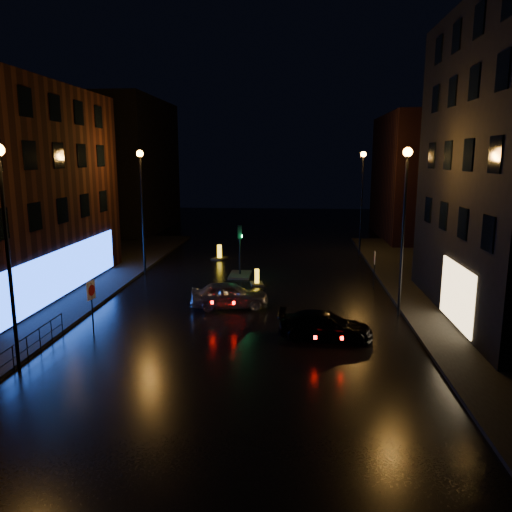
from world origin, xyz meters
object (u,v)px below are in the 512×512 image
Objects in this scene: bollard_near at (257,281)px; road_sign_right at (375,261)px; dark_sedan at (325,326)px; road_sign_left at (91,295)px; bollard_far at (220,256)px; silver_hatchback at (230,295)px; traffic_signal at (240,268)px.

road_sign_right is at bearing -14.01° from bollard_near.
dark_sedan is 10.07m from bollard_near.
bollard_far is at bearing 88.77° from road_sign_left.
bollard_near is 8.58m from bollard_far.
traffic_signal is at bearing -6.00° from silver_hatchback.
dark_sedan is at bearing 76.82° from road_sign_right.
traffic_signal is at bearing -47.11° from bollard_far.
bollard_near is at bearing 64.56° from road_sign_left.
road_sign_left is 16.79m from road_sign_right.
traffic_signal is 12.70m from dark_sedan.
silver_hatchback is 1.81× the size of road_sign_right.
silver_hatchback is at bearing 37.58° from road_sign_right.
silver_hatchback is at bearing -58.32° from bollard_far.
bollard_far is at bearing 112.18° from traffic_signal.
bollard_far is (-3.56, 7.80, 0.03)m from bollard_near.
road_sign_right is (3.47, 9.04, 1.11)m from dark_sedan.
dark_sedan is at bearing -79.79° from bollard_near.
road_sign_left is at bearing -135.73° from bollard_near.
dark_sedan is 3.25× the size of bollard_near.
bollard_far is at bearing 28.45° from dark_sedan.
bollard_near is at bearing 5.49° from road_sign_right.
road_sign_right reaches higher than bollard_far.
traffic_signal is 2.68m from bollard_near.
dark_sedan is 9.75m from road_sign_right.
bollard_far is at bearing 102.87° from bollard_near.
road_sign_left reaches higher than dark_sedan.
silver_hatchback is at bearing -88.05° from traffic_signal.
silver_hatchback is at bearing -113.71° from bollard_near.
silver_hatchback is 9.61m from road_sign_right.
silver_hatchback reaches higher than dark_sedan.
road_sign_left is (-5.30, -12.10, 1.40)m from traffic_signal.
dark_sedan reaches higher than bollard_near.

